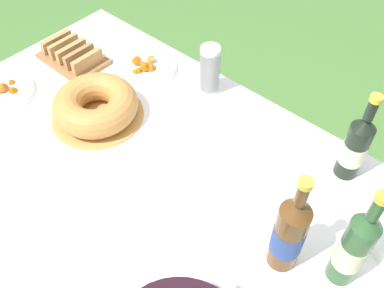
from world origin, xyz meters
The scene contains 11 objects.
ground_plane centered at (0.00, 0.00, 0.00)m, with size 16.00×16.00×0.00m, color #4C7A38.
garden_table centered at (0.00, 0.00, 0.69)m, with size 1.60×1.20×0.75m.
tablecloth centered at (0.00, 0.00, 0.74)m, with size 1.61×1.21×0.10m.
bundt_cake centered at (-0.28, 0.15, 0.80)m, with size 0.32×0.32×0.10m.
cup_stack centered at (-0.08, 0.51, 0.85)m, with size 0.07×0.07×0.19m.
cider_bottle_green centered at (0.63, 0.18, 0.89)m, with size 0.07×0.07×0.35m.
cider_bottle_amber centered at (0.49, 0.12, 0.88)m, with size 0.08×0.08×0.34m.
juice_bottle_red centered at (0.48, 0.49, 0.87)m, with size 0.07×0.07×0.31m.
snack_plate_near centered at (-0.34, 0.45, 0.76)m, with size 0.22×0.22×0.06m.
snack_plate_left centered at (-0.63, -0.01, 0.76)m, with size 0.24×0.24×0.05m.
bread_board centered at (-0.60, 0.29, 0.78)m, with size 0.26×0.18×0.07m.
Camera 1 is at (0.66, -0.43, 1.80)m, focal length 40.00 mm.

